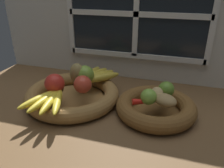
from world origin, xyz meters
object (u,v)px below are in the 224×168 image
object	(u,v)px
fruit_bowl_left	(73,95)
lime_far	(166,89)
pear_brown	(77,73)
apple_red_right	(83,84)
lime_near	(149,97)
apple_green_back	(85,75)
banana_bunch_back	(96,76)
potato_small	(165,100)
banana_bunch_front	(49,100)
potato_large	(157,94)
fruit_bowl_right	(156,107)
apple_red_front	(55,83)
chili_pepper	(151,101)

from	to	relation	value
fruit_bowl_left	lime_far	distance (cm)	36.63
pear_brown	lime_far	distance (cm)	35.68
apple_red_right	lime_near	xyz separation A→B (cm)	(24.92, -1.35, -0.61)
apple_green_back	banana_bunch_back	xyz separation A→B (cm)	(2.99, 5.22, -2.16)
potato_small	lime_near	world-z (taller)	lime_near
banana_bunch_front	fruit_bowl_left	bearing A→B (deg)	80.61
banana_bunch_front	apple_red_right	bearing A→B (deg)	53.78
potato_large	lime_far	bearing A→B (deg)	52.13
fruit_bowl_left	lime_far	xyz separation A→B (cm)	(35.96, 3.64, 5.99)
banana_bunch_front	potato_large	distance (cm)	37.69
fruit_bowl_left	potato_small	bearing A→B (deg)	-4.75
banana_bunch_back	potato_large	bearing A→B (deg)	-22.25
fruit_bowl_left	fruit_bowl_right	size ratio (longest dim) A/B	1.29
fruit_bowl_left	apple_red_front	xyz separation A→B (cm)	(-4.23, -5.31, 6.80)
lime_near	lime_far	distance (cm)	8.97
apple_red_front	lime_near	xyz separation A→B (cm)	(34.94, 1.68, -0.94)
banana_bunch_back	fruit_bowl_left	bearing A→B (deg)	-119.42
pear_brown	potato_large	bearing A→B (deg)	-8.34
apple_green_back	banana_bunch_front	bearing A→B (deg)	-105.91
apple_red_right	banana_bunch_back	size ratio (longest dim) A/B	0.38
fruit_bowl_left	apple_green_back	distance (cm)	9.54
lime_near	pear_brown	bearing A→B (deg)	164.46
fruit_bowl_right	apple_red_front	bearing A→B (deg)	-171.91
pear_brown	chili_pepper	distance (cm)	32.51
fruit_bowl_left	apple_red_front	size ratio (longest dim) A/B	5.01
apple_red_front	fruit_bowl_left	bearing A→B (deg)	51.48
apple_green_back	fruit_bowl_left	bearing A→B (deg)	-119.11
apple_green_back	pear_brown	distance (cm)	3.11
pear_brown	fruit_bowl_right	bearing A→B (deg)	-8.34
apple_red_right	lime_far	world-z (taller)	apple_red_right
pear_brown	banana_bunch_front	world-z (taller)	pear_brown
banana_bunch_back	lime_near	size ratio (longest dim) A/B	3.25
pear_brown	potato_large	distance (cm)	33.21
apple_green_back	apple_red_right	xyz separation A→B (cm)	(2.56, -8.08, -0.39)
banana_bunch_front	lime_near	world-z (taller)	lime_near
fruit_bowl_right	potato_large	xyz separation A→B (cm)	(-0.00, -0.00, 5.44)
apple_green_back	potato_large	bearing A→B (deg)	-10.96
fruit_bowl_left	banana_bunch_front	bearing A→B (deg)	-99.39
fruit_bowl_left	fruit_bowl_right	bearing A→B (deg)	-0.00
apple_red_front	lime_far	world-z (taller)	apple_red_front
banana_bunch_back	potato_large	world-z (taller)	potato_large
banana_bunch_front	chili_pepper	world-z (taller)	banana_bunch_front
chili_pepper	banana_bunch_front	bearing A→B (deg)	174.04
fruit_bowl_left	lime_near	xyz separation A→B (cm)	(30.71, -3.64, 5.86)
fruit_bowl_right	lime_far	size ratio (longest dim) A/B	4.95
potato_large	fruit_bowl_left	bearing A→B (deg)	180.00
lime_far	apple_green_back	bearing A→B (deg)	176.24
fruit_bowl_left	apple_red_right	xyz separation A→B (cm)	(5.78, -2.29, 6.48)
pear_brown	potato_small	distance (cm)	36.72
apple_red_front	chili_pepper	size ratio (longest dim) A/B	0.57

